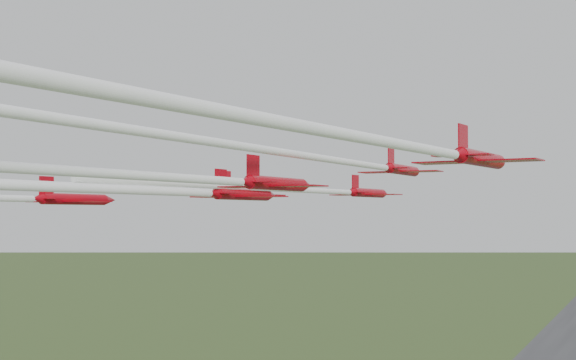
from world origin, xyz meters
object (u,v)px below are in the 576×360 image
at_px(jet_lead, 317,191).
at_px(jet_row4_right, 207,179).
at_px(jet_row3_right, 382,141).
at_px(jet_row3_mid, 154,191).
at_px(jet_row2_left, 172,190).
at_px(jet_row2_right, 333,160).

bearing_deg(jet_lead, jet_row4_right, -73.47).
xyz_separation_m(jet_row3_right, jet_row4_right, (-11.22, -0.71, -2.05)).
xyz_separation_m(jet_lead, jet_row3_right, (17.56, -32.20, 1.83)).
bearing_deg(jet_row3_mid, jet_row2_left, 121.84).
height_order(jet_lead, jet_row2_left, jet_row2_left).
xyz_separation_m(jet_lead, jet_row2_left, (-10.10, -11.67, -0.15)).
distance_m(jet_row3_right, jet_row4_right, 11.43).
relative_size(jet_lead, jet_row3_right, 0.75).
bearing_deg(jet_row4_right, jet_row3_right, 7.66).
height_order(jet_row2_left, jet_row2_right, jet_row2_right).
distance_m(jet_lead, jet_row2_left, 15.44).
bearing_deg(jet_row4_right, jet_row3_mid, 144.90).
bearing_deg(jet_row3_mid, jet_row2_right, 41.88).
bearing_deg(jet_row4_right, jet_row2_right, 86.26).
xyz_separation_m(jet_row2_right, jet_row4_right, (-2.19, -15.96, -2.13)).
bearing_deg(jet_row2_right, jet_row3_right, -57.62).
bearing_deg(jet_lead, jet_row2_left, -125.26).
bearing_deg(jet_row3_right, jet_row3_mid, 168.37).
relative_size(jet_lead, jet_row2_left, 0.89).
relative_size(jet_row2_right, jet_row3_mid, 1.17).
relative_size(jet_lead, jet_row4_right, 1.25).
bearing_deg(jet_row3_mid, jet_row4_right, -35.78).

